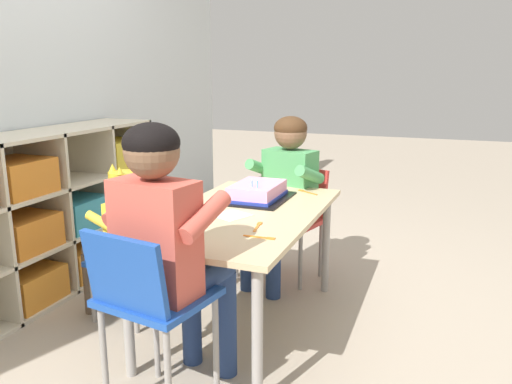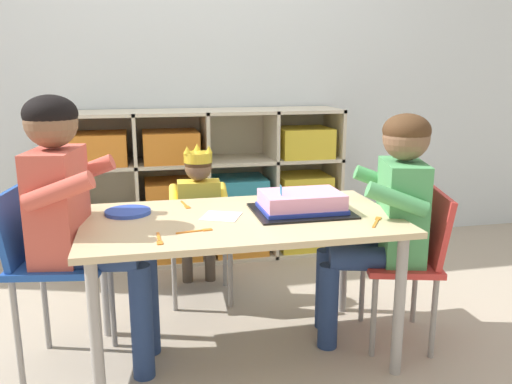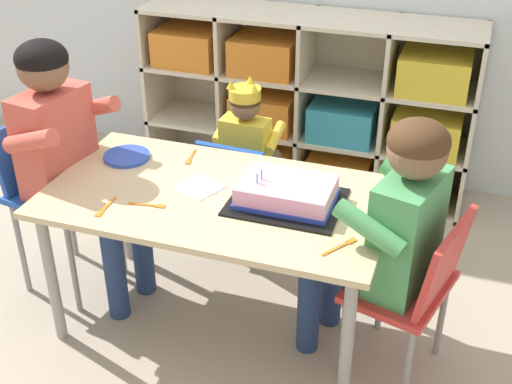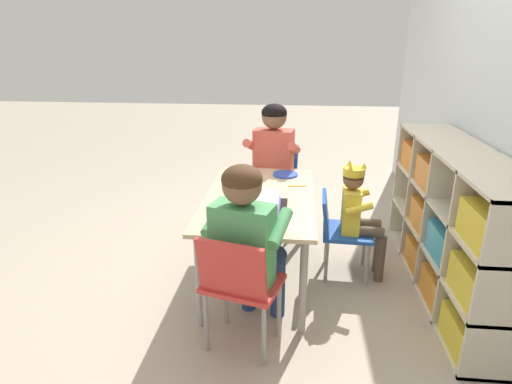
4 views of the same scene
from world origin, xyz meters
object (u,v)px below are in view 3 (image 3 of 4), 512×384
(fork_beside_plate_stack, at_px, (105,208))
(fork_at_table_front_edge, at_px, (341,246))
(child_with_crown, at_px, (249,142))
(fork_near_cake_tray, at_px, (191,158))
(classroom_chair_guest_side, at_px, (416,284))
(activity_table, at_px, (217,209))
(fork_scattered_mid_table, at_px, (149,205))
(adult_helper_seated, at_px, (68,145))
(classroom_chair_adult_side, at_px, (53,186))
(guest_at_table_side, at_px, (391,224))
(classroom_chair_blue, at_px, (240,182))
(paper_plate_stack, at_px, (127,156))
(birthday_cake_on_tray, at_px, (287,194))

(fork_beside_plate_stack, bearing_deg, fork_at_table_front_edge, -88.43)
(child_with_crown, bearing_deg, fork_near_cake_tray, 79.30)
(child_with_crown, distance_m, classroom_chair_guest_side, 1.07)
(activity_table, distance_m, classroom_chair_guest_side, 0.74)
(fork_scattered_mid_table, relative_size, fork_near_cake_tray, 1.05)
(adult_helper_seated, bearing_deg, fork_at_table_front_edge, -91.48)
(activity_table, bearing_deg, child_with_crown, 98.84)
(child_with_crown, bearing_deg, classroom_chair_guest_side, 144.29)
(child_with_crown, relative_size, classroom_chair_adult_side, 1.10)
(adult_helper_seated, xyz_separation_m, classroom_chair_guest_side, (1.35, -0.08, -0.27))
(fork_beside_plate_stack, bearing_deg, adult_helper_seated, 48.34)
(classroom_chair_adult_side, xyz_separation_m, guest_at_table_side, (1.36, -0.07, 0.14))
(classroom_chair_blue, xyz_separation_m, paper_plate_stack, (-0.33, -0.38, 0.26))
(classroom_chair_blue, height_order, fork_near_cake_tray, fork_near_cake_tray)
(fork_at_table_front_edge, bearing_deg, guest_at_table_side, 175.79)
(birthday_cake_on_tray, bearing_deg, fork_beside_plate_stack, -157.86)
(birthday_cake_on_tray, distance_m, fork_at_table_front_edge, 0.31)
(fork_beside_plate_stack, xyz_separation_m, fork_near_cake_tray, (0.13, 0.44, 0.00))
(fork_beside_plate_stack, bearing_deg, child_with_crown, -16.29)
(paper_plate_stack, bearing_deg, birthday_cake_on_tray, -10.33)
(classroom_chair_adult_side, bearing_deg, adult_helper_seated, -90.00)
(birthday_cake_on_tray, height_order, fork_near_cake_tray, birthday_cake_on_tray)
(child_with_crown, bearing_deg, fork_beside_plate_stack, 78.06)
(adult_helper_seated, distance_m, fork_near_cake_tray, 0.47)
(classroom_chair_guest_side, relative_size, fork_scattered_mid_table, 4.96)
(classroom_chair_blue, xyz_separation_m, birthday_cake_on_tray, (0.36, -0.51, 0.29))
(classroom_chair_blue, distance_m, fork_at_table_front_edge, 0.96)
(classroom_chair_blue, height_order, guest_at_table_side, guest_at_table_side)
(guest_at_table_side, bearing_deg, fork_near_cake_tray, -90.65)
(classroom_chair_blue, distance_m, fork_near_cake_tray, 0.41)
(adult_helper_seated, height_order, paper_plate_stack, adult_helper_seated)
(activity_table, relative_size, classroom_chair_adult_side, 1.69)
(activity_table, xyz_separation_m, classroom_chair_adult_side, (-0.74, 0.06, -0.07))
(classroom_chair_guest_side, bearing_deg, paper_plate_stack, -83.74)
(fork_beside_plate_stack, bearing_deg, fork_scattered_mid_table, -64.99)
(guest_at_table_side, distance_m, paper_plate_stack, 1.07)
(fork_beside_plate_stack, xyz_separation_m, fork_scattered_mid_table, (0.14, 0.07, -0.00))
(fork_at_table_front_edge, bearing_deg, paper_plate_stack, -75.85)
(child_with_crown, xyz_separation_m, fork_at_table_front_edge, (0.59, -0.81, 0.10))
(classroom_chair_guest_side, bearing_deg, child_with_crown, -113.66)
(activity_table, height_order, guest_at_table_side, guest_at_table_side)
(guest_at_table_side, xyz_separation_m, fork_near_cake_tray, (-0.82, 0.24, -0.01))
(child_with_crown, xyz_separation_m, paper_plate_stack, (-0.34, -0.48, 0.11))
(fork_scattered_mid_table, bearing_deg, fork_at_table_front_edge, 169.08)
(classroom_chair_guest_side, bearing_deg, classroom_chair_blue, -108.92)
(activity_table, relative_size, paper_plate_stack, 6.72)
(activity_table, bearing_deg, paper_plate_stack, 161.30)
(guest_at_table_side, distance_m, birthday_cake_on_tray, 0.37)
(activity_table, relative_size, fork_beside_plate_stack, 9.28)
(classroom_chair_blue, relative_size, child_with_crown, 0.71)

